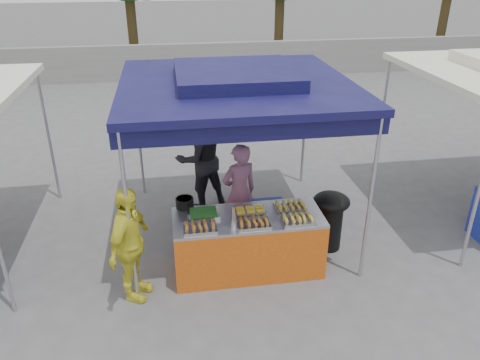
{
  "coord_description": "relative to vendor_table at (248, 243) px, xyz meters",
  "views": [
    {
      "loc": [
        -0.94,
        -5.38,
        4.02
      ],
      "look_at": [
        0.0,
        0.6,
        1.05
      ],
      "focal_mm": 35.0,
      "sensor_mm": 36.0,
      "label": 1
    }
  ],
  "objects": [
    {
      "name": "ground_plane",
      "position": [
        0.0,
        0.1,
        -0.43
      ],
      "size": [
        80.0,
        80.0,
        0.0
      ],
      "primitive_type": "plane",
      "color": "#535255"
    },
    {
      "name": "back_wall",
      "position": [
        0.0,
        11.1,
        0.17
      ],
      "size": [
        40.0,
        0.25,
        1.2
      ],
      "primitive_type": "cube",
      "color": "slate",
      "rests_on": "ground_plane"
    },
    {
      "name": "main_canopy",
      "position": [
        0.0,
        1.07,
        1.94
      ],
      "size": [
        3.2,
        3.2,
        2.57
      ],
      "color": "#ADACB3",
      "rests_on": "ground_plane"
    },
    {
      "name": "vendor_table",
      "position": [
        0.0,
        0.0,
        0.0
      ],
      "size": [
        2.0,
        0.8,
        0.85
      ],
      "color": "#B24910",
      "rests_on": "ground_plane"
    },
    {
      "name": "food_tray_fl",
      "position": [
        -0.66,
        -0.24,
        0.46
      ],
      "size": [
        0.42,
        0.3,
        0.07
      ],
      "color": "#B8B8BC",
      "rests_on": "vendor_table"
    },
    {
      "name": "food_tray_fm",
      "position": [
        0.03,
        -0.24,
        0.46
      ],
      "size": [
        0.42,
        0.3,
        0.07
      ],
      "color": "#B8B8BC",
      "rests_on": "vendor_table"
    },
    {
      "name": "food_tray_fr",
      "position": [
        0.61,
        -0.24,
        0.46
      ],
      "size": [
        0.42,
        0.3,
        0.07
      ],
      "color": "#B8B8BC",
      "rests_on": "vendor_table"
    },
    {
      "name": "food_tray_bl",
      "position": [
        -0.59,
        0.1,
        0.46
      ],
      "size": [
        0.42,
        0.3,
        0.07
      ],
      "color": "#B8B8BC",
      "rests_on": "vendor_table"
    },
    {
      "name": "food_tray_bm",
      "position": [
        0.04,
        0.08,
        0.46
      ],
      "size": [
        0.42,
        0.3,
        0.07
      ],
      "color": "#B8B8BC",
      "rests_on": "vendor_table"
    },
    {
      "name": "food_tray_br",
      "position": [
        0.6,
        0.11,
        0.46
      ],
      "size": [
        0.42,
        0.3,
        0.07
      ],
      "color": "#B8B8BC",
      "rests_on": "vendor_table"
    },
    {
      "name": "cooking_pot",
      "position": [
        -0.82,
        0.38,
        0.5
      ],
      "size": [
        0.24,
        0.24,
        0.14
      ],
      "primitive_type": "cylinder",
      "color": "black",
      "rests_on": "vendor_table"
    },
    {
      "name": "skewer_cup",
      "position": [
        -0.23,
        -0.25,
        0.47
      ],
      "size": [
        0.07,
        0.07,
        0.09
      ],
      "primitive_type": "cylinder",
      "color": "#ADACB3",
      "rests_on": "vendor_table"
    },
    {
      "name": "wok_burner",
      "position": [
        1.28,
        0.35,
        0.11
      ],
      "size": [
        0.54,
        0.54,
        0.9
      ],
      "rotation": [
        0.0,
        0.0,
        0.26
      ],
      "color": "black",
      "rests_on": "ground_plane"
    },
    {
      "name": "crate_left",
      "position": [
        -0.52,
        0.63,
        -0.26
      ],
      "size": [
        0.55,
        0.38,
        0.33
      ],
      "primitive_type": "cube",
      "color": "#121F95",
      "rests_on": "ground_plane"
    },
    {
      "name": "crate_right",
      "position": [
        0.43,
        0.74,
        -0.27
      ],
      "size": [
        0.52,
        0.36,
        0.31
      ],
      "primitive_type": "cube",
      "color": "#121F95",
      "rests_on": "ground_plane"
    },
    {
      "name": "crate_stacked",
      "position": [
        0.43,
        0.74,
        0.04
      ],
      "size": [
        0.5,
        0.35,
        0.3
      ],
      "primitive_type": "cube",
      "color": "#121F95",
      "rests_on": "crate_right"
    },
    {
      "name": "vendor_woman",
      "position": [
        0.01,
        0.84,
        0.35
      ],
      "size": [
        0.65,
        0.53,
        1.55
      ],
      "primitive_type": "imported",
      "rotation": [
        0.0,
        0.0,
        3.46
      ],
      "color": "#7E506E",
      "rests_on": "ground_plane"
    },
    {
      "name": "helper_man",
      "position": [
        -0.49,
        1.95,
        0.46
      ],
      "size": [
        1.05,
        0.94,
        1.78
      ],
      "primitive_type": "imported",
      "rotation": [
        0.0,
        0.0,
        3.52
      ],
      "color": "black",
      "rests_on": "ground_plane"
    },
    {
      "name": "customer_person",
      "position": [
        -1.53,
        -0.34,
        0.35
      ],
      "size": [
        0.7,
        0.98,
        1.54
      ],
      "primitive_type": "imported",
      "rotation": [
        0.0,
        0.0,
        1.16
      ],
      "color": "gold",
      "rests_on": "ground_plane"
    }
  ]
}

